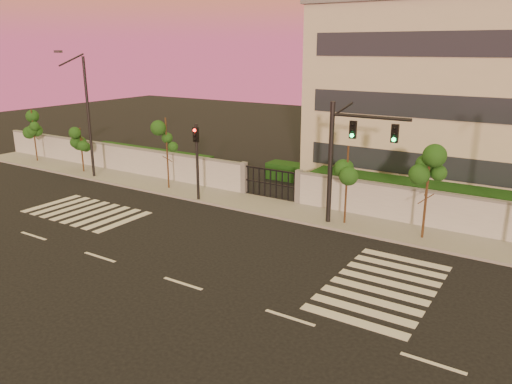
{
  "coord_description": "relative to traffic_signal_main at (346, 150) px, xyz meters",
  "views": [
    {
      "loc": [
        12.51,
        -14.06,
        9.34
      ],
      "look_at": [
        -0.26,
        6.0,
        2.41
      ],
      "focal_mm": 35.0,
      "sensor_mm": 36.0,
      "label": 1
    }
  ],
  "objects": [
    {
      "name": "street_tree_d",
      "position": [
        0.03,
        0.31,
        -0.97
      ],
      "size": [
        1.31,
        1.04,
        4.4
      ],
      "color": "#382314",
      "rests_on": "ground"
    },
    {
      "name": "traffic_signal_main",
      "position": [
        0.0,
        0.0,
        0.0
      ],
      "size": [
        4.21,
        0.4,
        6.65
      ],
      "rotation": [
        0.0,
        0.0,
        -0.01
      ],
      "color": "black",
      "rests_on": "ground"
    },
    {
      "name": "street_tree_c",
      "position": [
        -12.79,
        0.46,
        -0.6
      ],
      "size": [
        1.31,
        1.04,
        4.9
      ],
      "color": "#382314",
      "rests_on": "ground"
    },
    {
      "name": "institutional_building",
      "position": [
        6.16,
        12.2,
        1.95
      ],
      "size": [
        24.4,
        12.4,
        12.25
      ],
      "color": "beige",
      "rests_on": "ground"
    },
    {
      "name": "ground",
      "position": [
        -2.84,
        -9.79,
        -4.21
      ],
      "size": [
        120.0,
        120.0,
        0.0
      ],
      "primitive_type": "plane",
      "color": "black",
      "rests_on": "ground"
    },
    {
      "name": "road_markings",
      "position": [
        -4.42,
        -6.03,
        -4.2
      ],
      "size": [
        57.0,
        7.62,
        0.02
      ],
      "color": "silver",
      "rests_on": "ground"
    },
    {
      "name": "street_tree_b",
      "position": [
        -21.48,
        0.47,
        -1.62
      ],
      "size": [
        1.4,
        1.11,
        3.5
      ],
      "color": "#382314",
      "rests_on": "ground"
    },
    {
      "name": "hedge_row",
      "position": [
        -1.67,
        4.95,
        -3.39
      ],
      "size": [
        41.0,
        4.25,
        1.8
      ],
      "color": "#143811",
      "rests_on": "ground"
    },
    {
      "name": "traffic_signal_secondary",
      "position": [
        -9.45,
        -0.56,
        -1.1
      ],
      "size": [
        0.38,
        0.36,
        4.89
      ],
      "rotation": [
        0.0,
        0.0,
        -0.14
      ],
      "color": "black",
      "rests_on": "ground"
    },
    {
      "name": "perimeter_wall",
      "position": [
        -2.73,
        2.21,
        -3.14
      ],
      "size": [
        60.0,
        0.36,
        2.2
      ],
      "color": "#ABAEB2",
      "rests_on": "ground"
    },
    {
      "name": "streetlight_west",
      "position": [
        -19.66,
        -0.31,
        0.73
      ],
      "size": [
        0.54,
        2.2,
        9.13
      ],
      "color": "black",
      "rests_on": "ground"
    },
    {
      "name": "street_tree_a",
      "position": [
        -27.86,
        0.87,
        -0.95
      ],
      "size": [
        1.31,
        1.04,
        4.42
      ],
      "color": "#382314",
      "rests_on": "ground"
    },
    {
      "name": "street_tree_e",
      "position": [
        4.18,
        0.38,
        -0.67
      ],
      "size": [
        1.5,
        1.19,
        4.8
      ],
      "color": "#382314",
      "rests_on": "ground"
    },
    {
      "name": "sidewalk",
      "position": [
        -2.84,
        0.71,
        -4.13
      ],
      "size": [
        60.0,
        3.0,
        0.15
      ],
      "primitive_type": "cube",
      "color": "gray",
      "rests_on": "ground"
    }
  ]
}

